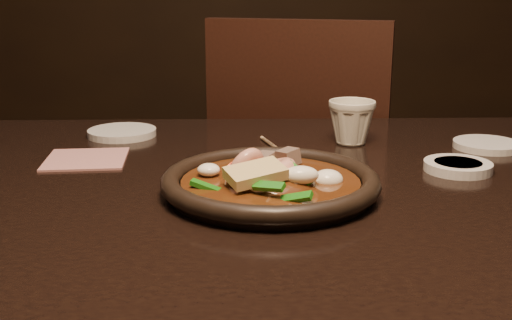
{
  "coord_description": "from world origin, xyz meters",
  "views": [
    {
      "loc": [
        -0.12,
        -0.93,
        1.04
      ],
      "look_at": [
        -0.1,
        -0.06,
        0.8
      ],
      "focal_mm": 45.0,
      "sensor_mm": 36.0,
      "label": 1
    }
  ],
  "objects_px": {
    "table": "(317,227)",
    "chair": "(305,187)",
    "tea_cup": "(352,121)",
    "plate": "(270,183)"
  },
  "relations": [
    {
      "from": "chair",
      "to": "tea_cup",
      "type": "xyz_separation_m",
      "value": [
        0.04,
        -0.44,
        0.27
      ]
    },
    {
      "from": "chair",
      "to": "tea_cup",
      "type": "relative_size",
      "value": 10.95
    },
    {
      "from": "chair",
      "to": "tea_cup",
      "type": "height_order",
      "value": "chair"
    },
    {
      "from": "table",
      "to": "chair",
      "type": "relative_size",
      "value": 1.67
    },
    {
      "from": "table",
      "to": "plate",
      "type": "relative_size",
      "value": 5.14
    },
    {
      "from": "table",
      "to": "chair",
      "type": "distance_m",
      "value": 0.68
    },
    {
      "from": "chair",
      "to": "table",
      "type": "bearing_deg",
      "value": 102.88
    },
    {
      "from": "table",
      "to": "chair",
      "type": "bearing_deg",
      "value": 85.69
    },
    {
      "from": "chair",
      "to": "tea_cup",
      "type": "bearing_deg",
      "value": 111.97
    },
    {
      "from": "plate",
      "to": "chair",
      "type": "bearing_deg",
      "value": 80.18
    }
  ]
}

